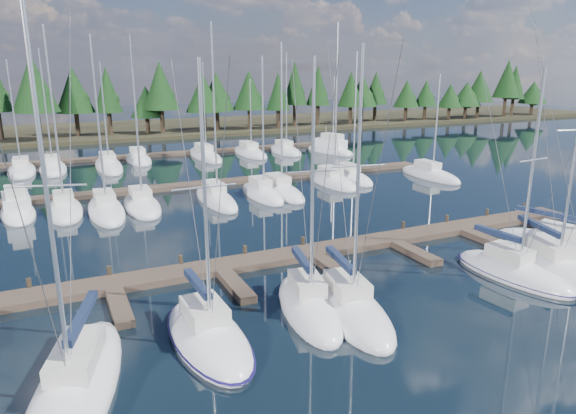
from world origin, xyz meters
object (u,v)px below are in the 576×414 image
front_sailboat_0 (76,387)px  front_sailboat_1 (208,336)px  motor_yacht_left (17,210)px  front_sailboat_6 (570,248)px  main_dock (315,255)px  front_sailboat_5 (552,266)px  front_sailboat_4 (513,272)px  motor_yacht_right (330,149)px  front_sailboat_2 (309,306)px  front_sailboat_3 (350,307)px

front_sailboat_0 → front_sailboat_1: bearing=15.9°
motor_yacht_left → front_sailboat_6: bearing=-37.3°
main_dock → front_sailboat_5: size_ratio=2.93×
front_sailboat_5 → motor_yacht_left: front_sailboat_5 is taller
front_sailboat_4 → front_sailboat_5: size_ratio=0.82×
front_sailboat_1 → motor_yacht_left: bearing=107.8°
front_sailboat_6 → motor_yacht_right: bearing=81.8°
front_sailboat_2 → front_sailboat_6: (19.01, 0.29, 0.02)m
front_sailboat_2 → main_dock: bearing=59.9°
front_sailboat_4 → motor_yacht_right: size_ratio=1.35×
front_sailboat_0 → front_sailboat_3: bearing=5.9°
front_sailboat_2 → motor_yacht_right: front_sailboat_2 is taller
front_sailboat_5 → motor_yacht_right: size_ratio=1.65×
front_sailboat_5 → motor_yacht_left: size_ratio=1.88×
front_sailboat_3 → front_sailboat_6: size_ratio=0.79×
front_sailboat_3 → front_sailboat_5: front_sailboat_5 is taller
front_sailboat_0 → front_sailboat_2: size_ratio=1.12×
front_sailboat_4 → front_sailboat_6: (6.53, 1.34, 0.03)m
front_sailboat_0 → front_sailboat_5: front_sailboat_5 is taller
front_sailboat_2 → front_sailboat_5: (15.30, -1.37, -0.00)m
front_sailboat_6 → front_sailboat_2: bearing=-179.1°
front_sailboat_5 → front_sailboat_6: front_sailboat_6 is taller
main_dock → motor_yacht_right: (21.38, 35.84, 0.28)m
front_sailboat_1 → motor_yacht_right: size_ratio=1.39×
front_sailboat_2 → front_sailboat_3: 1.98m
front_sailboat_4 → front_sailboat_5: (2.81, -0.32, 0.01)m
front_sailboat_5 → front_sailboat_4: bearing=173.5°
front_sailboat_2 → motor_yacht_left: front_sailboat_2 is taller
front_sailboat_1 → motor_yacht_right: front_sailboat_1 is taller
front_sailboat_3 → front_sailboat_4: size_ratio=1.08×
front_sailboat_4 → front_sailboat_6: size_ratio=0.73×
front_sailboat_3 → motor_yacht_right: size_ratio=1.46×
front_sailboat_1 → front_sailboat_5: front_sailboat_5 is taller
motor_yacht_right → front_sailboat_1: bearing=-125.3°
front_sailboat_0 → front_sailboat_3: front_sailboat_0 is taller
front_sailboat_1 → front_sailboat_2: (5.25, 0.69, 0.02)m
front_sailboat_0 → front_sailboat_6: bearing=4.9°
front_sailboat_3 → front_sailboat_4: bearing=-0.6°
motor_yacht_left → front_sailboat_1: bearing=-72.2°
front_sailboat_0 → front_sailboat_5: 25.96m
front_sailboat_0 → motor_yacht_left: 27.41m
motor_yacht_right → front_sailboat_2: bearing=-120.7°
front_sailboat_1 → motor_yacht_left: size_ratio=1.59×
front_sailboat_4 → motor_yacht_left: bearing=134.9°
motor_yacht_right → main_dock: bearing=-120.8°
front_sailboat_3 → front_sailboat_5: bearing=-1.8°
main_dock → front_sailboat_4: size_ratio=3.57×
front_sailboat_6 → motor_yacht_left: (-32.53, 24.74, 0.12)m
main_dock → front_sailboat_6: bearing=-21.4°
front_sailboat_4 → front_sailboat_5: bearing=-6.5°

